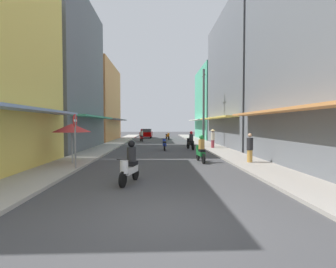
{
  "coord_description": "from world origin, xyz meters",
  "views": [
    {
      "loc": [
        -0.11,
        -5.93,
        2.18
      ],
      "look_at": [
        0.66,
        14.36,
        1.4
      ],
      "focal_mm": 27.43,
      "sensor_mm": 36.0,
      "label": 1
    }
  ],
  "objects_px": {
    "parked_car": "(146,133)",
    "pedestrian_far": "(213,138)",
    "motorbike_orange": "(168,136)",
    "vendor_umbrella": "(72,128)",
    "motorbike_black": "(191,141)",
    "utility_pole": "(204,108)",
    "motorbike_green": "(201,150)",
    "pedestrian_crossing": "(250,149)",
    "street_sign_no_entry": "(75,134)",
    "motorbike_white": "(130,164)",
    "motorbike_blue": "(164,144)",
    "motorbike_red": "(141,136)"
  },
  "relations": [
    {
      "from": "motorbike_orange",
      "to": "motorbike_black",
      "type": "bearing_deg",
      "value": -84.24
    },
    {
      "from": "motorbike_white",
      "to": "motorbike_orange",
      "type": "xyz_separation_m",
      "value": [
        2.37,
        26.94,
        -0.2
      ]
    },
    {
      "from": "motorbike_white",
      "to": "motorbike_orange",
      "type": "distance_m",
      "value": 27.05
    },
    {
      "from": "motorbike_red",
      "to": "motorbike_blue",
      "type": "height_order",
      "value": "motorbike_red"
    },
    {
      "from": "motorbike_blue",
      "to": "street_sign_no_entry",
      "type": "height_order",
      "value": "street_sign_no_entry"
    },
    {
      "from": "motorbike_green",
      "to": "vendor_umbrella",
      "type": "height_order",
      "value": "vendor_umbrella"
    },
    {
      "from": "motorbike_black",
      "to": "pedestrian_crossing",
      "type": "height_order",
      "value": "pedestrian_crossing"
    },
    {
      "from": "parked_car",
      "to": "pedestrian_far",
      "type": "height_order",
      "value": "pedestrian_far"
    },
    {
      "from": "pedestrian_far",
      "to": "parked_car",
      "type": "bearing_deg",
      "value": 109.66
    },
    {
      "from": "motorbike_orange",
      "to": "parked_car",
      "type": "bearing_deg",
      "value": 125.03
    },
    {
      "from": "motorbike_blue",
      "to": "motorbike_black",
      "type": "distance_m",
      "value": 2.36
    },
    {
      "from": "pedestrian_crossing",
      "to": "vendor_umbrella",
      "type": "height_order",
      "value": "vendor_umbrella"
    },
    {
      "from": "vendor_umbrella",
      "to": "parked_car",
      "type": "bearing_deg",
      "value": 84.42
    },
    {
      "from": "utility_pole",
      "to": "street_sign_no_entry",
      "type": "distance_m",
      "value": 14.23
    },
    {
      "from": "vendor_umbrella",
      "to": "utility_pole",
      "type": "relative_size",
      "value": 0.3
    },
    {
      "from": "motorbike_red",
      "to": "utility_pole",
      "type": "distance_m",
      "value": 11.11
    },
    {
      "from": "pedestrian_crossing",
      "to": "motorbike_orange",
      "type": "bearing_deg",
      "value": 99.09
    },
    {
      "from": "motorbike_green",
      "to": "pedestrian_crossing",
      "type": "relative_size",
      "value": 1.07
    },
    {
      "from": "motorbike_green",
      "to": "pedestrian_crossing",
      "type": "distance_m",
      "value": 2.68
    },
    {
      "from": "parked_car",
      "to": "street_sign_no_entry",
      "type": "height_order",
      "value": "street_sign_no_entry"
    },
    {
      "from": "motorbike_green",
      "to": "pedestrian_crossing",
      "type": "xyz_separation_m",
      "value": [
        2.53,
        -0.89,
        0.14
      ]
    },
    {
      "from": "street_sign_no_entry",
      "to": "motorbike_green",
      "type": "bearing_deg",
      "value": 21.35
    },
    {
      "from": "motorbike_green",
      "to": "motorbike_black",
      "type": "distance_m",
      "value": 7.41
    },
    {
      "from": "motorbike_red",
      "to": "parked_car",
      "type": "relative_size",
      "value": 0.43
    },
    {
      "from": "motorbike_black",
      "to": "pedestrian_crossing",
      "type": "xyz_separation_m",
      "value": [
        2.18,
        -8.29,
        0.14
      ]
    },
    {
      "from": "utility_pole",
      "to": "street_sign_no_entry",
      "type": "bearing_deg",
      "value": -124.91
    },
    {
      "from": "parked_car",
      "to": "utility_pole",
      "type": "bearing_deg",
      "value": -70.59
    },
    {
      "from": "motorbike_red",
      "to": "motorbike_blue",
      "type": "bearing_deg",
      "value": -76.44
    },
    {
      "from": "vendor_umbrella",
      "to": "street_sign_no_entry",
      "type": "bearing_deg",
      "value": -66.99
    },
    {
      "from": "motorbike_blue",
      "to": "motorbike_green",
      "type": "distance_m",
      "value": 7.06
    },
    {
      "from": "pedestrian_far",
      "to": "street_sign_no_entry",
      "type": "distance_m",
      "value": 13.37
    },
    {
      "from": "motorbike_green",
      "to": "parked_car",
      "type": "height_order",
      "value": "motorbike_green"
    },
    {
      "from": "parked_car",
      "to": "pedestrian_crossing",
      "type": "bearing_deg",
      "value": -75.9
    },
    {
      "from": "motorbike_orange",
      "to": "motorbike_black",
      "type": "relative_size",
      "value": 1.0
    },
    {
      "from": "motorbike_blue",
      "to": "motorbike_black",
      "type": "height_order",
      "value": "motorbike_black"
    },
    {
      "from": "motorbike_green",
      "to": "motorbike_black",
      "type": "bearing_deg",
      "value": 87.31
    },
    {
      "from": "motorbike_red",
      "to": "motorbike_green",
      "type": "bearing_deg",
      "value": -75.58
    },
    {
      "from": "utility_pole",
      "to": "vendor_umbrella",
      "type": "bearing_deg",
      "value": -131.39
    },
    {
      "from": "motorbike_red",
      "to": "pedestrian_far",
      "type": "bearing_deg",
      "value": -55.43
    },
    {
      "from": "motorbike_white",
      "to": "motorbike_orange",
      "type": "bearing_deg",
      "value": 84.98
    },
    {
      "from": "motorbike_black",
      "to": "parked_car",
      "type": "bearing_deg",
      "value": 103.83
    },
    {
      "from": "motorbike_orange",
      "to": "vendor_umbrella",
      "type": "xyz_separation_m",
      "value": [
        -5.88,
        -22.63,
        1.48
      ]
    },
    {
      "from": "parked_car",
      "to": "pedestrian_crossing",
      "type": "relative_size",
      "value": 2.46
    },
    {
      "from": "motorbike_orange",
      "to": "street_sign_no_entry",
      "type": "relative_size",
      "value": 0.67
    },
    {
      "from": "street_sign_no_entry",
      "to": "vendor_umbrella",
      "type": "bearing_deg",
      "value": 113.01
    },
    {
      "from": "parked_car",
      "to": "vendor_umbrella",
      "type": "bearing_deg",
      "value": -95.58
    },
    {
      "from": "motorbike_blue",
      "to": "vendor_umbrella",
      "type": "height_order",
      "value": "vendor_umbrella"
    },
    {
      "from": "motorbike_black",
      "to": "utility_pole",
      "type": "relative_size",
      "value": 0.25
    },
    {
      "from": "motorbike_white",
      "to": "street_sign_no_entry",
      "type": "relative_size",
      "value": 0.67
    },
    {
      "from": "motorbike_red",
      "to": "motorbike_white",
      "type": "bearing_deg",
      "value": -87.28
    }
  ]
}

